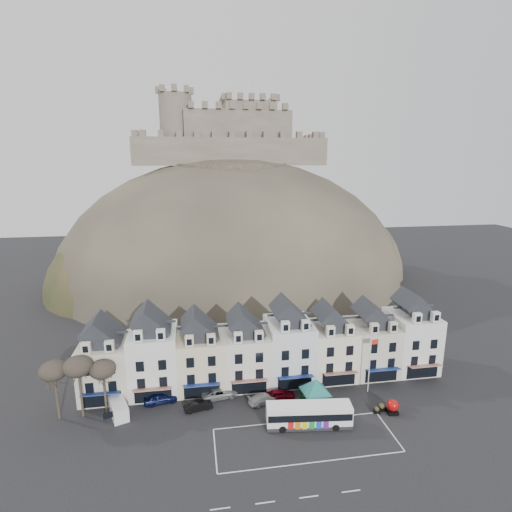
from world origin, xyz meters
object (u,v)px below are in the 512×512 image
(bus, at_px, (309,414))
(red_buoy, at_px, (393,406))
(bus_shelter, at_px, (316,386))
(car_white, at_px, (264,398))
(car_charcoal, at_px, (312,385))
(car_navy, at_px, (161,398))
(car_maroon, at_px, (280,394))
(car_silver, at_px, (220,393))
(flagpole, at_px, (370,361))
(white_van, at_px, (118,409))
(car_black, at_px, (198,405))

(bus, bearing_deg, red_buoy, 10.08)
(bus_shelter, xyz_separation_m, red_buoy, (10.05, -2.54, -2.49))
(car_white, bearing_deg, car_charcoal, -94.04)
(bus, distance_m, car_navy, 20.82)
(bus, distance_m, car_maroon, 6.88)
(bus, xyz_separation_m, car_maroon, (-2.33, 6.39, -0.97))
(car_silver, distance_m, car_white, 6.46)
(car_white, xyz_separation_m, car_charcoal, (7.65, 2.22, -0.03))
(car_maroon, bearing_deg, car_silver, 79.70)
(car_maroon, height_order, car_charcoal, car_maroon)
(bus, distance_m, car_silver, 13.61)
(bus_shelter, height_order, car_charcoal, bus_shelter)
(red_buoy, relative_size, flagpole, 0.23)
(car_navy, distance_m, car_maroon, 16.89)
(bus, height_order, car_maroon, bus)
(flagpole, relative_size, white_van, 1.79)
(bus_shelter, bearing_deg, bus, -125.00)
(car_navy, relative_size, car_maroon, 1.09)
(red_buoy, bearing_deg, bus_shelter, 165.81)
(car_navy, distance_m, car_black, 5.77)
(car_navy, distance_m, car_charcoal, 22.00)
(bus, relative_size, car_maroon, 2.60)
(car_black, bearing_deg, flagpole, -101.08)
(red_buoy, xyz_separation_m, flagpole, (-0.95, 5.43, 3.86))
(red_buoy, relative_size, car_white, 0.44)
(bus, bearing_deg, bus_shelter, 66.92)
(flagpole, bearing_deg, car_black, -178.82)
(car_white, bearing_deg, bus_shelter, -131.99)
(car_charcoal, bearing_deg, red_buoy, -148.03)
(car_black, height_order, car_maroon, car_maroon)
(bus_shelter, distance_m, red_buoy, 10.66)
(car_navy, height_order, car_silver, car_navy)
(car_navy, bearing_deg, car_maroon, -106.27)
(white_van, bearing_deg, car_charcoal, -16.32)
(car_charcoal, bearing_deg, car_navy, 71.31)
(red_buoy, distance_m, car_silver, 23.94)
(car_navy, xyz_separation_m, car_charcoal, (22.00, 0.00, -0.16))
(flagpole, bearing_deg, car_white, -179.14)
(car_navy, height_order, car_white, car_navy)
(car_silver, bearing_deg, bus_shelter, -121.52)
(flagpole, distance_m, car_charcoal, 9.36)
(white_van, relative_size, car_navy, 1.03)
(bus_shelter, xyz_separation_m, car_silver, (-12.71, 4.88, -2.79))
(red_buoy, height_order, flagpole, flagpole)
(flagpole, relative_size, car_white, 1.89)
(bus, height_order, white_van, bus)
(car_silver, height_order, car_charcoal, car_silver)
(white_van, distance_m, car_navy, 5.73)
(car_silver, relative_size, car_maroon, 1.20)
(bus, relative_size, bus_shelter, 1.56)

